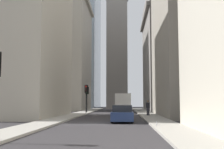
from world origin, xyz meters
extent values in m
plane|color=#302D30|center=(0.00, 0.00, 0.00)|extent=(135.00, 135.00, 0.00)
cube|color=#A8A399|center=(0.00, 4.50, 0.07)|extent=(90.00, 2.20, 0.14)
cube|color=#A8A399|center=(0.00, -4.50, 0.07)|extent=(90.00, 2.20, 0.14)
cube|color=gray|center=(29.34, -10.60, 10.25)|extent=(17.75, 10.00, 20.50)
cube|color=slate|center=(29.34, -5.35, 17.02)|extent=(17.75, 0.50, 0.60)
cube|color=#A8A091|center=(31.99, 10.60, 11.43)|extent=(14.43, 10.00, 22.86)
cube|color=gray|center=(31.99, 5.35, 20.73)|extent=(14.43, 0.50, 0.60)
cube|color=#A8A091|center=(8.39, 10.60, 9.74)|extent=(14.56, 10.00, 19.49)
cube|color=gray|center=(43.90, 0.05, 12.97)|extent=(4.86, 4.86, 25.95)
cube|color=silver|center=(19.50, -1.40, 1.54)|extent=(4.60, 2.25, 2.60)
cube|color=#38383D|center=(22.70, -1.40, 1.19)|extent=(1.90, 2.25, 1.90)
cube|color=black|center=(22.70, -1.40, 1.79)|extent=(1.92, 2.09, 0.64)
cylinder|color=black|center=(22.70, -2.38, 0.44)|extent=(0.88, 0.28, 0.88)
cylinder|color=black|center=(22.70, -0.41, 0.44)|extent=(0.88, 0.28, 0.88)
cylinder|color=black|center=(18.10, -2.38, 0.44)|extent=(0.88, 0.28, 0.88)
cylinder|color=black|center=(18.10, -0.41, 0.44)|extent=(0.88, 0.28, 0.88)
cube|color=navy|center=(1.18, -1.40, 0.53)|extent=(4.30, 1.78, 0.70)
cube|color=black|center=(0.98, -1.40, 1.15)|extent=(2.10, 1.58, 0.54)
cylinder|color=black|center=(2.53, -2.18, 0.32)|extent=(0.64, 0.22, 0.64)
cylinder|color=black|center=(2.53, -0.62, 0.32)|extent=(0.64, 0.22, 0.64)
cylinder|color=black|center=(-0.17, -2.18, 0.32)|extent=(0.64, 0.22, 0.64)
cylinder|color=black|center=(-0.17, -0.62, 0.32)|extent=(0.64, 0.22, 0.64)
cylinder|color=black|center=(17.46, 3.82, 1.60)|extent=(0.12, 0.12, 2.92)
cube|color=black|center=(17.46, 3.82, 3.51)|extent=(0.28, 0.32, 0.90)
cube|color=black|center=(17.61, 3.82, 3.51)|extent=(0.03, 0.52, 1.10)
sphere|color=red|center=(17.30, 3.82, 3.81)|extent=(0.20, 0.20, 0.20)
sphere|color=black|center=(17.30, 3.82, 3.51)|extent=(0.20, 0.20, 0.20)
sphere|color=black|center=(17.30, 3.82, 3.21)|extent=(0.20, 0.20, 0.20)
cylinder|color=black|center=(19.13, 3.93, 1.52)|extent=(0.12, 0.12, 2.76)
cube|color=black|center=(19.13, 3.93, 3.35)|extent=(0.28, 0.32, 0.90)
cube|color=black|center=(19.28, 3.93, 3.35)|extent=(0.03, 0.52, 1.10)
sphere|color=black|center=(18.97, 3.93, 3.65)|extent=(0.20, 0.20, 0.20)
sphere|color=black|center=(18.97, 3.93, 3.35)|extent=(0.20, 0.20, 0.20)
sphere|color=green|center=(18.97, 3.93, 3.05)|extent=(0.20, 0.20, 0.20)
cylinder|color=#33333D|center=(10.12, -4.38, 0.56)|extent=(0.16, 0.16, 0.84)
cylinder|color=#33333D|center=(10.12, -4.21, 0.56)|extent=(0.16, 0.16, 0.84)
cube|color=#232328|center=(10.12, -4.29, 1.29)|extent=(0.26, 0.44, 0.62)
sphere|color=#936B4C|center=(10.12, -4.29, 1.75)|extent=(0.22, 0.22, 0.22)
cylinder|color=#999EA3|center=(-3.62, -3.72, 0.24)|extent=(0.07, 0.07, 0.20)
cylinder|color=#999EA3|center=(-3.62, -3.72, 0.38)|extent=(0.03, 0.03, 0.07)
camera|label=1|loc=(-22.84, -1.56, 1.74)|focal=45.72mm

